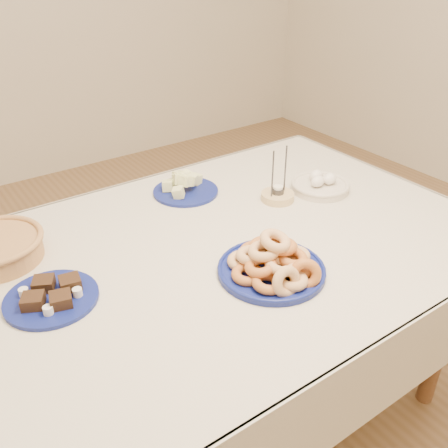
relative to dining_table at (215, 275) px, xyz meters
The scene contains 7 objects.
ground 0.64m from the dining_table, ahead, with size 5.00×5.00×0.00m, color brown.
dining_table is the anchor object (origin of this frame).
donut_platter 0.26m from the dining_table, 76.31° to the right, with size 0.35×0.35×0.14m.
melon_plate 0.39m from the dining_table, 72.48° to the left, with size 0.27×0.27×0.08m.
brownie_plate 0.49m from the dining_table, behind, with size 0.31×0.31×0.04m.
candle_holder 0.39m from the dining_table, 18.75° to the left, with size 0.13×0.13×0.19m.
egg_bowl 0.54m from the dining_table, ahead, with size 0.21×0.21×0.07m.
Camera 1 is at (-0.70, -1.03, 1.56)m, focal length 40.00 mm.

